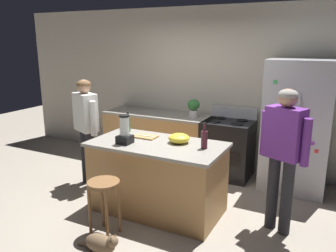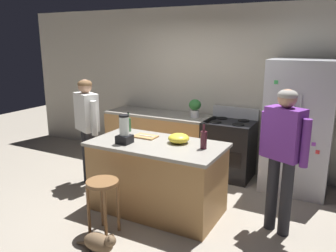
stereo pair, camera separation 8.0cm
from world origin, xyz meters
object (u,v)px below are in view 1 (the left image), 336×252
Objects in this scene: bottle_olive_oil at (128,124)px; mixing_bowl at (179,138)px; chef_knife at (147,136)px; potted_plant at (194,107)px; kitchen_island at (157,177)px; bar_stool at (104,193)px; cat at (101,243)px; person_by_sink_right at (284,148)px; blender_appliance at (125,132)px; stove_range at (227,148)px; cutting_board at (145,137)px; bottle_wine at (204,139)px; refrigerator at (297,127)px; person_by_island_left at (86,123)px.

mixing_bowl is at bearing -11.12° from bottle_olive_oil.
mixing_bowl reaches higher than chef_knife.
potted_plant is at bearing 85.34° from chef_knife.
kitchen_island is 2.62× the size of bar_stool.
mixing_bowl is 1.20× the size of chef_knife.
bar_stool is at bearing 120.41° from cat.
bar_stool is at bearing -92.35° from potted_plant.
person_by_sink_right is 2.10m from bottle_olive_oil.
blender_appliance reaches higher than bottle_olive_oil.
stove_range is at bearing -2.40° from potted_plant.
person_by_sink_right is at bearing 1.86° from cutting_board.
cutting_board is (-0.18, 1.23, 0.81)m from cat.
bar_stool is (-0.71, -2.29, 0.03)m from stove_range.
bottle_olive_oil is 0.87× the size of bottle_wine.
bottle_olive_oil is 0.41m from cutting_board.
refrigerator is (1.46, 1.50, 0.49)m from kitchen_island.
stove_range is 3.63× the size of cutting_board.
mixing_bowl is 0.88× the size of cutting_board.
kitchen_island is 1.54× the size of stove_range.
mixing_bowl is (0.86, -0.17, -0.04)m from bottle_olive_oil.
potted_plant is 0.84× the size of blender_appliance.
blender_appliance is (-0.35, -0.19, 0.60)m from kitchen_island.
refrigerator reaches higher than bottle_olive_oil.
person_by_island_left is at bearing -155.80° from refrigerator.
cutting_board is (-1.72, -1.35, -0.03)m from refrigerator.
person_by_island_left is 5.81× the size of bottle_olive_oil.
kitchen_island is at bearing -134.29° from refrigerator.
kitchen_island is 6.07× the size of bottle_olive_oil.
blender_appliance reaches higher than mixing_bowl.
mixing_bowl is at bearing 28.68° from kitchen_island.
person_by_island_left is 5.35× the size of cutting_board.
potted_plant is 1.00× the size of cutting_board.
kitchen_island is at bearing 86.03° from cat.
person_by_sink_right is 3.19× the size of cat.
mixing_bowl is 0.50m from cutting_board.
potted_plant is at bearing 105.88° from mixing_bowl.
potted_plant is at bearing 84.04° from blender_appliance.
mixing_bowl is (0.50, 0.89, 0.47)m from bar_stool.
cutting_board is (0.00, 0.91, 0.42)m from bar_stool.
bottle_olive_oil is at bearing -110.24° from potted_plant.
bottle_olive_oil is 1.04× the size of mixing_bowl.
bottle_olive_oil is (-0.37, 1.06, 0.51)m from bar_stool.
bottle_wine reaches higher than bottle_olive_oil.
potted_plant is (-0.61, 0.03, 0.62)m from stove_range.
bar_stool is 2.91× the size of chef_knife.
cutting_board is at bearing -93.79° from potted_plant.
chef_knife is (0.02, 0.91, 0.43)m from bar_stool.
bar_stool is 2.32× the size of bottle_olive_oil.
bottle_wine reaches higher than mixing_bowl.
kitchen_island is at bearing -151.32° from mixing_bowl.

